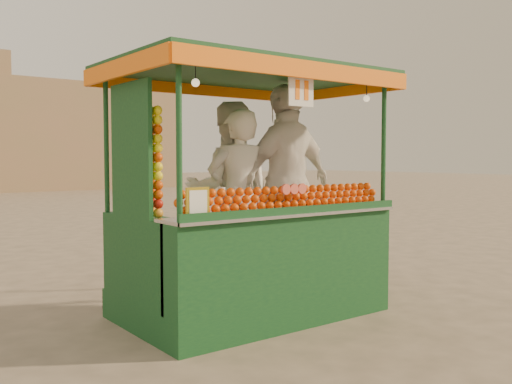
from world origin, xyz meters
TOP-DOWN VIEW (x-y plane):
  - ground at (0.00, 0.00)m, footprint 90.00×90.00m
  - building_right at (7.00, 24.00)m, footprint 9.00×6.00m
  - juice_cart at (0.41, -0.32)m, footprint 2.57×1.66m
  - vendor_left at (0.40, -0.14)m, footprint 0.70×0.55m
  - vendor_middle at (0.45, 0.11)m, footprint 1.07×0.98m
  - vendor_right at (0.99, -0.17)m, footprint 1.20×0.61m

SIDE VIEW (x-z plane):
  - ground at x=0.00m, z-range 0.00..0.00m
  - juice_cart at x=0.41m, z-range -0.40..1.93m
  - vendor_left at x=0.40m, z-range 0.27..1.95m
  - vendor_middle at x=0.45m, z-range 0.27..2.05m
  - vendor_right at x=0.99m, z-range 0.27..2.23m
  - building_right at x=7.00m, z-range 0.00..5.00m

